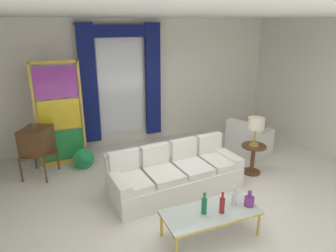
% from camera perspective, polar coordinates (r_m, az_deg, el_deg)
% --- Properties ---
extents(ground_plane, '(16.00, 16.00, 0.00)m').
position_cam_1_polar(ground_plane, '(5.34, 4.15, -13.63)').
color(ground_plane, white).
extents(wall_rear, '(8.00, 0.12, 3.00)m').
position_cam_1_polar(wall_rear, '(7.49, -6.10, 8.25)').
color(wall_rear, white).
rests_on(wall_rear, ground).
extents(wall_right, '(0.12, 7.00, 3.00)m').
position_cam_1_polar(wall_right, '(7.47, 28.41, 6.07)').
color(wall_right, white).
rests_on(wall_right, ground).
extents(ceiling_slab, '(8.00, 7.60, 0.04)m').
position_cam_1_polar(ceiling_slab, '(5.23, 0.83, 20.57)').
color(ceiling_slab, white).
extents(curtained_window, '(2.00, 0.17, 2.70)m').
position_cam_1_polar(curtained_window, '(7.19, -8.83, 9.65)').
color(curtained_window, white).
rests_on(curtained_window, ground).
extents(couch_white_long, '(2.41, 1.12, 0.86)m').
position_cam_1_polar(couch_white_long, '(5.45, 1.09, -9.11)').
color(couch_white_long, white).
rests_on(couch_white_long, ground).
extents(coffee_table, '(1.35, 0.59, 0.41)m').
position_cam_1_polar(coffee_table, '(4.36, 8.14, -16.15)').
color(coffee_table, silver).
rests_on(coffee_table, ground).
extents(bottle_blue_decanter, '(0.07, 0.07, 0.32)m').
position_cam_1_polar(bottle_blue_decanter, '(4.27, 10.27, -14.47)').
color(bottle_blue_decanter, maroon).
rests_on(bottle_blue_decanter, coffee_table).
extents(bottle_crystal_tall, '(0.08, 0.08, 0.33)m').
position_cam_1_polar(bottle_crystal_tall, '(4.21, 6.90, -14.70)').
color(bottle_crystal_tall, '#196B3D').
rests_on(bottle_crystal_tall, coffee_table).
extents(bottle_amber_squat, '(0.08, 0.08, 0.29)m').
position_cam_1_polar(bottle_amber_squat, '(4.47, 12.55, -13.22)').
color(bottle_amber_squat, silver).
rests_on(bottle_amber_squat, coffee_table).
extents(bottle_ruby_flask, '(0.14, 0.14, 0.24)m').
position_cam_1_polar(bottle_ruby_flask, '(4.52, 15.21, -13.50)').
color(bottle_ruby_flask, '#753384').
rests_on(bottle_ruby_flask, coffee_table).
extents(vintage_tv, '(0.72, 0.75, 1.35)m').
position_cam_1_polar(vintage_tv, '(6.28, -23.75, -2.69)').
color(vintage_tv, brown).
rests_on(vintage_tv, ground).
extents(armchair_white, '(1.06, 1.04, 0.80)m').
position_cam_1_polar(armchair_white, '(7.20, 15.02, -2.80)').
color(armchair_white, white).
rests_on(armchair_white, ground).
extents(stained_glass_divider, '(0.95, 0.05, 2.20)m').
position_cam_1_polar(stained_glass_divider, '(6.53, -19.90, 1.64)').
color(stained_glass_divider, gold).
rests_on(stained_glass_divider, ground).
extents(peacock_figurine, '(0.44, 0.60, 0.50)m').
position_cam_1_polar(peacock_figurine, '(6.39, -15.65, -6.32)').
color(peacock_figurine, beige).
rests_on(peacock_figurine, ground).
extents(round_side_table, '(0.48, 0.48, 0.59)m').
position_cam_1_polar(round_side_table, '(6.24, 15.86, -5.61)').
color(round_side_table, brown).
rests_on(round_side_table, ground).
extents(table_lamp_brass, '(0.32, 0.32, 0.57)m').
position_cam_1_polar(table_lamp_brass, '(6.00, 16.43, 0.25)').
color(table_lamp_brass, '#B29338').
rests_on(table_lamp_brass, round_side_table).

